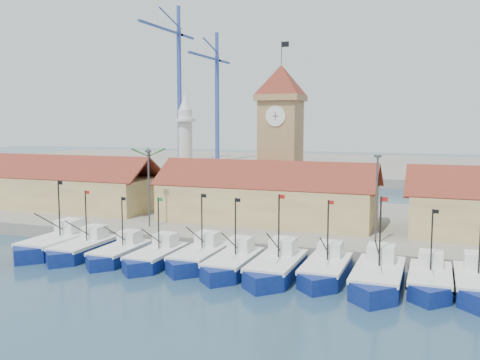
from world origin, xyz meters
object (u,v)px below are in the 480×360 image
at_px(boat_0, 54,245).
at_px(boat_5, 232,265).
at_px(clock_tower, 281,136).
at_px(minaret, 185,150).

bearing_deg(boat_0, boat_5, -1.12).
bearing_deg(boat_5, clock_tower, 95.33).
bearing_deg(minaret, clock_tower, -7.61).
bearing_deg(boat_5, minaret, 123.70).
xyz_separation_m(boat_0, boat_5, (20.27, -0.40, -0.08)).
relative_size(boat_5, minaret, 0.59).
height_order(boat_0, minaret, minaret).
relative_size(boat_0, minaret, 0.65).
relative_size(clock_tower, minaret, 1.39).
relative_size(boat_5, clock_tower, 0.42).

